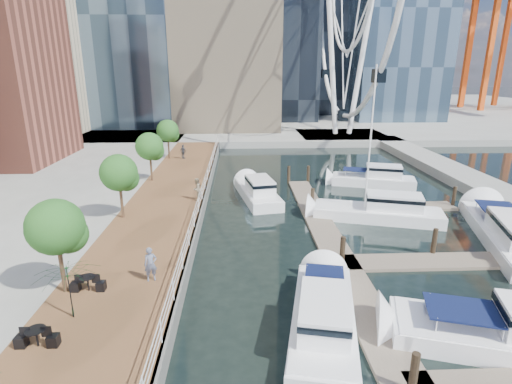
{
  "coord_description": "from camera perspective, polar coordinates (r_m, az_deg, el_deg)",
  "views": [
    {
      "loc": [
        -3.0,
        -13.22,
        11.12
      ],
      "look_at": [
        -1.88,
        13.26,
        3.0
      ],
      "focal_mm": 28.0,
      "sensor_mm": 36.0,
      "label": 1
    }
  ],
  "objects": [
    {
      "name": "pier",
      "position": [
        68.23,
        12.16,
        7.7
      ],
      "size": [
        14.0,
        12.0,
        1.0
      ],
      "primitive_type": "cube",
      "color": "gray",
      "rests_on": "ground"
    },
    {
      "name": "railing",
      "position": [
        29.97,
        -8.23,
        -1.82
      ],
      "size": [
        0.1,
        60.0,
        1.05
      ],
      "primitive_type": null,
      "color": "white",
      "rests_on": "boardwalk"
    },
    {
      "name": "breakwater",
      "position": [
        41.78,
        31.1,
        -0.2
      ],
      "size": [
        4.0,
        60.0,
        1.0
      ],
      "primitive_type": "cube",
      "color": "gray",
      "rests_on": "ground"
    },
    {
      "name": "seawall",
      "position": [
        30.3,
        -7.96,
        -3.66
      ],
      "size": [
        0.25,
        60.0,
        1.0
      ],
      "primitive_type": "cube",
      "color": "#595954",
      "rests_on": "ground"
    },
    {
      "name": "port_cranes",
      "position": [
        130.11,
        32.34,
        18.48
      ],
      "size": [
        40.0,
        52.0,
        38.0
      ],
      "color": "#D84C14",
      "rests_on": "ground"
    },
    {
      "name": "moored_yachts",
      "position": [
        30.58,
        18.45,
        -5.22
      ],
      "size": [
        22.15,
        38.6,
        11.5
      ],
      "color": "white",
      "rests_on": "ground"
    },
    {
      "name": "cafe_tables",
      "position": [
        16.6,
        -30.65,
        -21.67
      ],
      "size": [
        2.5,
        13.7,
        0.74
      ],
      "color": "black",
      "rests_on": "ground"
    },
    {
      "name": "land_far",
      "position": [
        115.75,
        -0.94,
        11.77
      ],
      "size": [
        200.0,
        114.0,
        1.0
      ],
      "primitive_type": "cube",
      "color": "gray",
      "rests_on": "ground"
    },
    {
      "name": "pedestrian_mid",
      "position": [
        32.56,
        -8.49,
        0.41
      ],
      "size": [
        0.97,
        1.08,
        1.82
      ],
      "primitive_type": "imported",
      "rotation": [
        0.0,
        0.0,
        -1.96
      ],
      "color": "gray",
      "rests_on": "boardwalk"
    },
    {
      "name": "pedestrian_far",
      "position": [
        48.39,
        -10.36,
        5.69
      ],
      "size": [
        1.03,
        0.9,
        1.66
      ],
      "primitive_type": "imported",
      "rotation": [
        0.0,
        0.0,
        2.52
      ],
      "color": "#343841",
      "rests_on": "boardwalk"
    },
    {
      "name": "pedestrian_near",
      "position": [
        20.82,
        -14.83,
        -9.95
      ],
      "size": [
        0.73,
        0.59,
        1.75
      ],
      "primitive_type": "imported",
      "rotation": [
        0.0,
        0.0,
        0.3
      ],
      "color": "slate",
      "rests_on": "boardwalk"
    },
    {
      "name": "floating_docks",
      "position": [
        27.77,
        21.21,
        -6.69
      ],
      "size": [
        16.0,
        34.0,
        2.6
      ],
      "color": "#6D6051",
      "rests_on": "ground"
    },
    {
      "name": "boardwalk",
      "position": [
        30.74,
        -13.54,
        -3.67
      ],
      "size": [
        6.0,
        60.0,
        1.0
      ],
      "primitive_type": "cube",
      "color": "brown",
      "rests_on": "ground"
    },
    {
      "name": "street_trees",
      "position": [
        29.29,
        -19.02,
        2.6
      ],
      "size": [
        2.6,
        42.6,
        4.6
      ],
      "color": "#3F2B1C",
      "rests_on": "ground"
    },
    {
      "name": "ground",
      "position": [
        17.53,
        8.67,
        -22.56
      ],
      "size": [
        520.0,
        520.0,
        0.0
      ],
      "primitive_type": "plane",
      "color": "black",
      "rests_on": "ground"
    }
  ]
}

